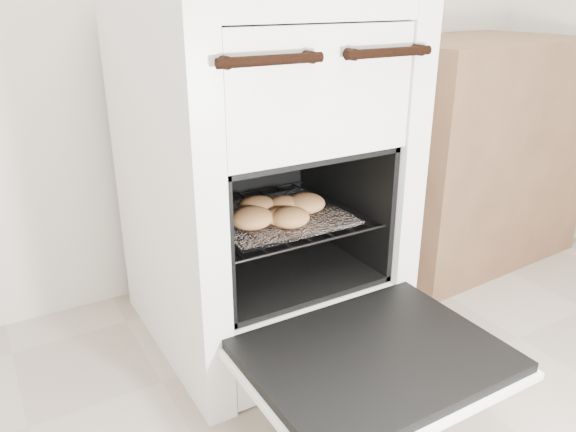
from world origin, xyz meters
name	(u,v)px	position (x,y,z in m)	size (l,w,h in m)	color
stove	(260,181)	(0.03, 1.15, 0.48)	(0.64, 0.71, 0.98)	white
oven_door	(375,359)	(0.03, 0.61, 0.21)	(0.57, 0.45, 0.04)	black
oven_rack	(273,216)	(0.03, 1.08, 0.40)	(0.46, 0.45, 0.01)	black
foil_sheet	(276,216)	(0.03, 1.05, 0.40)	(0.36, 0.32, 0.01)	white
baked_rolls	(275,210)	(0.02, 1.03, 0.43)	(0.32, 0.27, 0.05)	tan
counter	(463,150)	(0.97, 1.27, 0.41)	(0.82, 0.55, 0.82)	brown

